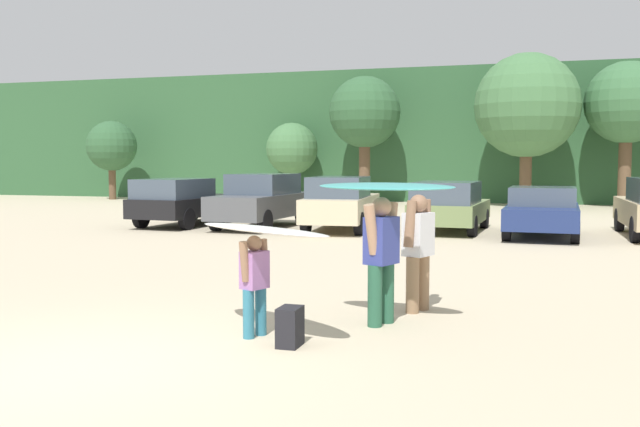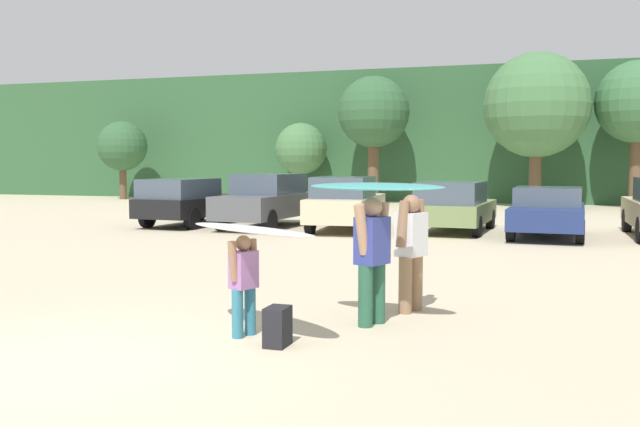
{
  "view_description": "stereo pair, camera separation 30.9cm",
  "coord_description": "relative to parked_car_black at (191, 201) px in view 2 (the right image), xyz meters",
  "views": [
    {
      "loc": [
        4.43,
        -5.93,
        2.09
      ],
      "look_at": [
        0.27,
        7.77,
        1.02
      ],
      "focal_mm": 39.17,
      "sensor_mm": 36.0,
      "label": 1
    },
    {
      "loc": [
        4.72,
        -5.84,
        2.09
      ],
      "look_at": [
        0.27,
        7.77,
        1.02
      ],
      "focal_mm": 39.17,
      "sensor_mm": 36.0,
      "label": 2
    }
  ],
  "objects": [
    {
      "name": "ground_plane",
      "position": [
        6.35,
        -14.42,
        -0.8
      ],
      "size": [
        120.0,
        120.0,
        0.0
      ],
      "primitive_type": "plane",
      "color": "#C1B293"
    },
    {
      "name": "hillside_ridge",
      "position": [
        6.35,
        21.37,
        2.63
      ],
      "size": [
        108.0,
        12.0,
        6.87
      ],
      "primitive_type": "cube",
      "color": "#2D5633",
      "rests_on": "ground_plane"
    },
    {
      "name": "tree_center",
      "position": [
        -11.23,
        12.91,
        2.09
      ],
      "size": [
        2.72,
        2.72,
        4.28
      ],
      "color": "brown",
      "rests_on": "ground_plane"
    },
    {
      "name": "tree_left",
      "position": [
        -1.18,
        13.99,
        1.91
      ],
      "size": [
        2.69,
        2.69,
        4.08
      ],
      "color": "brown",
      "rests_on": "ground_plane"
    },
    {
      "name": "tree_center_right",
      "position": [
        2.89,
        13.16,
        3.63
      ],
      "size": [
        3.5,
        3.5,
        6.24
      ],
      "color": "brown",
      "rests_on": "ground_plane"
    },
    {
      "name": "tree_center_left",
      "position": [
        10.51,
        12.64,
        3.78
      ],
      "size": [
        4.7,
        4.7,
        6.95
      ],
      "color": "brown",
      "rests_on": "ground_plane"
    },
    {
      "name": "tree_right",
      "position": [
        14.73,
        13.31,
        3.82
      ],
      "size": [
        3.63,
        3.63,
        6.5
      ],
      "color": "brown",
      "rests_on": "ground_plane"
    },
    {
      "name": "parked_car_black",
      "position": [
        0.0,
        0.0,
        0.0
      ],
      "size": [
        2.19,
        4.68,
        1.54
      ],
      "rotation": [
        0.0,
        0.0,
        1.5
      ],
      "color": "black",
      "rests_on": "ground_plane"
    },
    {
      "name": "parked_car_dark_gray",
      "position": [
        2.62,
        0.17,
        0.07
      ],
      "size": [
        2.01,
        4.54,
        1.7
      ],
      "rotation": [
        0.0,
        0.0,
        1.52
      ],
      "color": "#4C4F54",
      "rests_on": "ground_plane"
    },
    {
      "name": "parked_car_champagne",
      "position": [
        5.25,
        0.05,
        0.04
      ],
      "size": [
        2.09,
        4.74,
        1.63
      ],
      "rotation": [
        0.0,
        0.0,
        1.65
      ],
      "color": "beige",
      "rests_on": "ground_plane"
    },
    {
      "name": "parked_car_olive_green",
      "position": [
        8.47,
        0.36,
        -0.02
      ],
      "size": [
        2.07,
        4.15,
        1.51
      ],
      "rotation": [
        0.0,
        0.0,
        1.51
      ],
      "color": "#6B7F4C",
      "rests_on": "ground_plane"
    },
    {
      "name": "parked_car_navy",
      "position": [
        11.08,
        -0.2,
        -0.08
      ],
      "size": [
        2.05,
        4.14,
        1.39
      ],
      "rotation": [
        0.0,
        0.0,
        1.53
      ],
      "color": "navy",
      "rests_on": "ground_plane"
    },
    {
      "name": "person_adult",
      "position": [
        8.97,
        -11.69,
        0.12
      ],
      "size": [
        0.43,
        0.69,
        1.64
      ],
      "rotation": [
        0.0,
        0.0,
        2.77
      ],
      "color": "#26593F",
      "rests_on": "ground_plane"
    },
    {
      "name": "person_child",
      "position": [
        7.65,
        -12.73,
        -0.12
      ],
      "size": [
        0.32,
        0.47,
        1.22
      ],
      "rotation": [
        0.0,
        0.0,
        2.77
      ],
      "color": "teal",
      "rests_on": "ground_plane"
    },
    {
      "name": "person_companion",
      "position": [
        9.29,
        -10.76,
        0.12
      ],
      "size": [
        0.43,
        0.64,
        1.63
      ],
      "rotation": [
        0.0,
        0.0,
        2.77
      ],
      "color": "#8C6B4C",
      "rests_on": "ground_plane"
    },
    {
      "name": "surfboard_teal",
      "position": [
        9.02,
        -11.78,
        0.97
      ],
      "size": [
        1.85,
        0.75,
        0.13
      ],
      "rotation": [
        0.0,
        0.0,
        3.0
      ],
      "color": "teal"
    },
    {
      "name": "surfboard_white",
      "position": [
        7.78,
        -12.81,
        0.49
      ],
      "size": [
        2.22,
        1.65,
        0.11
      ],
      "rotation": [
        0.0,
        0.0,
        2.62
      ],
      "color": "white"
    },
    {
      "name": "backpack_dropped",
      "position": [
        8.2,
        -13.03,
        -0.58
      ],
      "size": [
        0.24,
        0.34,
        0.45
      ],
      "color": "black",
      "rests_on": "ground_plane"
    }
  ]
}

